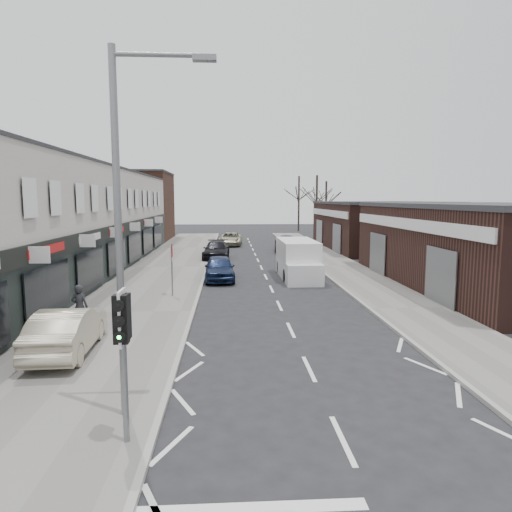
{
  "coord_description": "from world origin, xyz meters",
  "views": [
    {
      "loc": [
        -2.31,
        -10.77,
        4.95
      ],
      "look_at": [
        -1.21,
        8.03,
        2.6
      ],
      "focal_mm": 32.0,
      "sensor_mm": 36.0,
      "label": 1
    }
  ],
  "objects": [
    {
      "name": "right_unit_far",
      "position": [
        12.5,
        34.0,
        2.25
      ],
      "size": [
        10.0,
        16.0,
        4.5
      ],
      "primitive_type": "cube",
      "color": "#341C17",
      "rests_on": "ground"
    },
    {
      "name": "pavement_left",
      "position": [
        -6.75,
        22.0,
        0.06
      ],
      "size": [
        5.5,
        64.0,
        0.12
      ],
      "primitive_type": "cube",
      "color": "slate",
      "rests_on": "ground"
    },
    {
      "name": "traffic_light",
      "position": [
        -4.4,
        -2.02,
        2.41
      ],
      "size": [
        0.28,
        0.6,
        3.1
      ],
      "color": "slate",
      "rests_on": "pavement_left"
    },
    {
      "name": "warning_sign",
      "position": [
        -5.16,
        12.0,
        2.2
      ],
      "size": [
        0.12,
        0.8,
        2.7
      ],
      "color": "slate",
      "rests_on": "pavement_left"
    },
    {
      "name": "parked_car_right_c",
      "position": [
        3.5,
        35.4,
        0.65
      ],
      "size": [
        2.04,
        4.59,
        1.31
      ],
      "primitive_type": "imported",
      "rotation": [
        0.0,
        0.0,
        3.19
      ],
      "color": "#131B3D",
      "rests_on": "ground"
    },
    {
      "name": "sedan_on_pavement",
      "position": [
        -7.45,
        3.53,
        0.84
      ],
      "size": [
        1.76,
        4.47,
        1.45
      ],
      "primitive_type": "imported",
      "rotation": [
        0.0,
        0.0,
        3.19
      ],
      "color": "#ADA38A",
      "rests_on": "pavement_left"
    },
    {
      "name": "tree_far_a",
      "position": [
        9.0,
        48.0,
        0.0
      ],
      "size": [
        3.6,
        3.6,
        8.0
      ],
      "primitive_type": null,
      "color": "#382D26",
      "rests_on": "ground"
    },
    {
      "name": "pedestrian",
      "position": [
        -7.87,
        6.09,
        0.98
      ],
      "size": [
        0.67,
        0.49,
        1.71
      ],
      "primitive_type": "imported",
      "rotation": [
        0.0,
        0.0,
        3.01
      ],
      "color": "black",
      "rests_on": "pavement_left"
    },
    {
      "name": "tree_far_c",
      "position": [
        8.5,
        60.0,
        0.0
      ],
      "size": [
        3.6,
        3.6,
        8.5
      ],
      "primitive_type": null,
      "color": "#382D26",
      "rests_on": "ground"
    },
    {
      "name": "parked_car_left_a",
      "position": [
        -2.93,
        16.93,
        0.76
      ],
      "size": [
        1.95,
        4.5,
        1.51
      ],
      "primitive_type": "imported",
      "rotation": [
        0.0,
        0.0,
        0.04
      ],
      "color": "#141F3E",
      "rests_on": "ground"
    },
    {
      "name": "tree_far_b",
      "position": [
        11.5,
        54.0,
        0.0
      ],
      "size": [
        3.6,
        3.6,
        7.5
      ],
      "primitive_type": null,
      "color": "#382D26",
      "rests_on": "ground"
    },
    {
      "name": "white_van",
      "position": [
        2.0,
        17.59,
        1.13
      ],
      "size": [
        2.19,
        6.13,
        2.38
      ],
      "rotation": [
        0.0,
        0.0,
        0.01
      ],
      "color": "white",
      "rests_on": "ground"
    },
    {
      "name": "right_unit_near",
      "position": [
        12.5,
        14.0,
        2.25
      ],
      "size": [
        10.0,
        18.0,
        4.5
      ],
      "primitive_type": "cube",
      "color": "#341C17",
      "rests_on": "ground"
    },
    {
      "name": "street_lamp",
      "position": [
        -4.53,
        -0.8,
        4.62
      ],
      "size": [
        2.23,
        0.22,
        8.0
      ],
      "color": "slate",
      "rests_on": "pavement_left"
    },
    {
      "name": "pavement_right",
      "position": [
        5.75,
        22.0,
        0.06
      ],
      "size": [
        3.5,
        64.0,
        0.12
      ],
      "primitive_type": "cube",
      "color": "slate",
      "rests_on": "ground"
    },
    {
      "name": "parked_car_left_b",
      "position": [
        -3.4,
        26.86,
        0.74
      ],
      "size": [
        2.27,
        5.17,
        1.48
      ],
      "primitive_type": "imported",
      "rotation": [
        0.0,
        0.0,
        -0.04
      ],
      "color": "black",
      "rests_on": "ground"
    },
    {
      "name": "parked_car_right_a",
      "position": [
        2.6,
        22.92,
        0.79
      ],
      "size": [
        1.97,
        4.91,
        1.59
      ],
      "primitive_type": "imported",
      "rotation": [
        0.0,
        0.0,
        3.2
      ],
      "color": "silver",
      "rests_on": "ground"
    },
    {
      "name": "parked_car_left_c",
      "position": [
        -2.2,
        38.05,
        0.7
      ],
      "size": [
        2.62,
        5.14,
        1.39
      ],
      "primitive_type": "imported",
      "rotation": [
        0.0,
        0.0,
        -0.06
      ],
      "color": "#A8A486",
      "rests_on": "ground"
    },
    {
      "name": "ground",
      "position": [
        0.0,
        0.0,
        0.0
      ],
      "size": [
        160.0,
        160.0,
        0.0
      ],
      "primitive_type": "plane",
      "color": "black",
      "rests_on": "ground"
    },
    {
      "name": "parked_car_right_b",
      "position": [
        2.85,
        31.75,
        0.74
      ],
      "size": [
        2.15,
        4.49,
        1.48
      ],
      "primitive_type": "imported",
      "rotation": [
        0.0,
        0.0,
        3.05
      ],
      "color": "black",
      "rests_on": "ground"
    },
    {
      "name": "brick_block_far",
      "position": [
        -13.5,
        45.0,
        4.0
      ],
      "size": [
        8.0,
        10.0,
        8.0
      ],
      "primitive_type": "cube",
      "color": "#4B2C20",
      "rests_on": "ground"
    },
    {
      "name": "shop_terrace_left",
      "position": [
        -13.5,
        19.5,
        3.55
      ],
      "size": [
        8.0,
        41.0,
        7.1
      ],
      "primitive_type": "cube",
      "color": "beige",
      "rests_on": "ground"
    }
  ]
}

